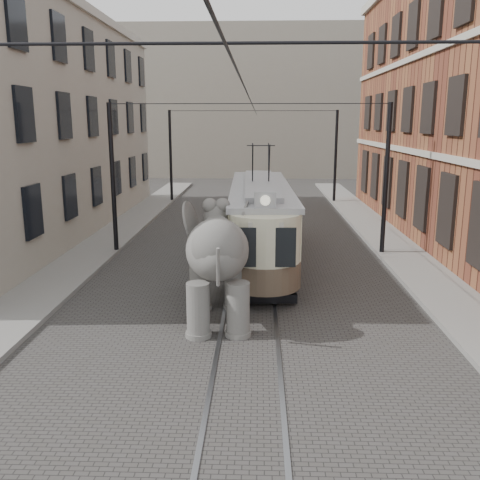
{
  "coord_description": "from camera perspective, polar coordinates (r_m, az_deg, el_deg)",
  "views": [
    {
      "loc": [
        0.23,
        -14.81,
        5.29
      ],
      "look_at": [
        -0.28,
        -0.69,
        2.1
      ],
      "focal_mm": 39.45,
      "sensor_mm": 36.0,
      "label": 1
    }
  ],
  "objects": [
    {
      "name": "ground",
      "position": [
        15.73,
        1.11,
        -6.94
      ],
      "size": [
        120.0,
        120.0,
        0.0
      ],
      "primitive_type": "plane",
      "color": "#3B3836"
    },
    {
      "name": "tram_rails",
      "position": [
        15.72,
        1.11,
        -6.9
      ],
      "size": [
        1.54,
        80.0,
        0.02
      ],
      "primitive_type": null,
      "color": "slate",
      "rests_on": "ground"
    },
    {
      "name": "sidewalk_right",
      "position": [
        16.72,
        22.27,
        -6.43
      ],
      "size": [
        2.0,
        60.0,
        0.15
      ],
      "primitive_type": "cube",
      "color": "slate",
      "rests_on": "ground"
    },
    {
      "name": "sidewalk_left",
      "position": [
        17.08,
        -21.38,
        -5.96
      ],
      "size": [
        2.0,
        60.0,
        0.15
      ],
      "primitive_type": "cube",
      "color": "slate",
      "rests_on": "ground"
    },
    {
      "name": "stucco_building",
      "position": [
        27.23,
        -22.74,
        11.15
      ],
      "size": [
        7.0,
        24.0,
        10.0
      ],
      "primitive_type": "cube",
      "color": "gray",
      "rests_on": "ground"
    },
    {
      "name": "distant_block",
      "position": [
        54.83,
        1.9,
        14.51
      ],
      "size": [
        28.0,
        10.0,
        14.0
      ],
      "primitive_type": "cube",
      "color": "gray",
      "rests_on": "ground"
    },
    {
      "name": "catenary",
      "position": [
        19.94,
        0.82,
        6.13
      ],
      "size": [
        11.0,
        30.2,
        6.0
      ],
      "primitive_type": null,
      "color": "black",
      "rests_on": "ground"
    },
    {
      "name": "tram",
      "position": [
        20.41,
        2.22,
        4.06
      ],
      "size": [
        2.56,
        11.23,
        4.44
      ],
      "primitive_type": null,
      "rotation": [
        0.0,
        0.0,
        0.02
      ],
      "color": "beige",
      "rests_on": "ground"
    },
    {
      "name": "elephant",
      "position": [
        13.94,
        -2.46,
        -2.82
      ],
      "size": [
        3.24,
        5.32,
        3.11
      ],
      "primitive_type": null,
      "rotation": [
        0.0,
        0.0,
        0.09
      ],
      "color": "#5C5A55",
      "rests_on": "ground"
    }
  ]
}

